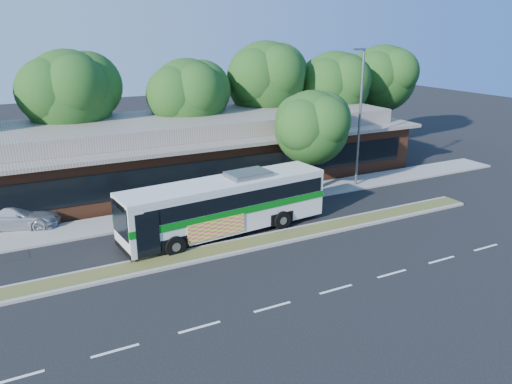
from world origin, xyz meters
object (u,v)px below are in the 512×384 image
lamp_post (360,114)px  transit_bus (226,201)px  sedan (13,216)px  sidewalk_tree (315,125)px

lamp_post → transit_bus: (-11.09, -3.41, -3.16)m
sedan → sidewalk_tree: sidewalk_tree is taller
lamp_post → sedan: lamp_post is taller
sedan → transit_bus: bearing=-100.3°
transit_bus → sidewalk_tree: size_ratio=1.70×
lamp_post → sidewalk_tree: lamp_post is taller
transit_bus → sidewalk_tree: 9.10m
transit_bus → sidewalk_tree: sidewalk_tree is taller
transit_bus → sidewalk_tree: bearing=19.8°
sedan → sidewalk_tree: 18.27m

